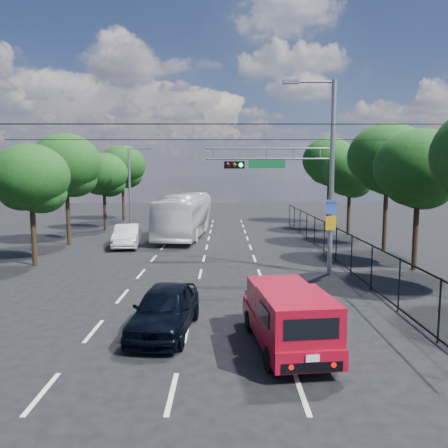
{
  "coord_description": "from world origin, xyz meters",
  "views": [
    {
      "loc": [
        1.21,
        -13.55,
        5.06
      ],
      "look_at": [
        1.2,
        5.76,
        2.8
      ],
      "focal_mm": 35.0,
      "sensor_mm": 36.0,
      "label": 1
    }
  ],
  "objects_px": {
    "red_pickup": "(287,316)",
    "navy_hatchback": "(165,309)",
    "white_bus": "(185,215)",
    "white_van": "(127,236)",
    "signal_mast": "(307,169)"
  },
  "relations": [
    {
      "from": "red_pickup",
      "to": "navy_hatchback",
      "type": "distance_m",
      "value": 3.96
    },
    {
      "from": "signal_mast",
      "to": "white_van",
      "type": "bearing_deg",
      "value": 142.53
    },
    {
      "from": "navy_hatchback",
      "to": "white_van",
      "type": "xyz_separation_m",
      "value": [
        -4.81,
        16.3,
        0.01
      ]
    },
    {
      "from": "signal_mast",
      "to": "red_pickup",
      "type": "relative_size",
      "value": 1.86
    },
    {
      "from": "signal_mast",
      "to": "navy_hatchback",
      "type": "relative_size",
      "value": 2.16
    },
    {
      "from": "signal_mast",
      "to": "navy_hatchback",
      "type": "height_order",
      "value": "signal_mast"
    },
    {
      "from": "navy_hatchback",
      "to": "white_bus",
      "type": "distance_m",
      "value": 21.37
    },
    {
      "from": "white_bus",
      "to": "white_van",
      "type": "bearing_deg",
      "value": -121.03
    },
    {
      "from": "white_van",
      "to": "white_bus",
      "type": "bearing_deg",
      "value": 48.64
    },
    {
      "from": "white_van",
      "to": "navy_hatchback",
      "type": "bearing_deg",
      "value": -79.57
    },
    {
      "from": "navy_hatchback",
      "to": "white_bus",
      "type": "height_order",
      "value": "white_bus"
    },
    {
      "from": "red_pickup",
      "to": "signal_mast",
      "type": "bearing_deg",
      "value": 76.5
    },
    {
      "from": "white_bus",
      "to": "white_van",
      "type": "height_order",
      "value": "white_bus"
    },
    {
      "from": "navy_hatchback",
      "to": "white_bus",
      "type": "xyz_separation_m",
      "value": [
        -1.26,
        21.31,
        0.96
      ]
    },
    {
      "from": "white_bus",
      "to": "white_van",
      "type": "xyz_separation_m",
      "value": [
        -3.55,
        -5.01,
        -0.95
      ]
    }
  ]
}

